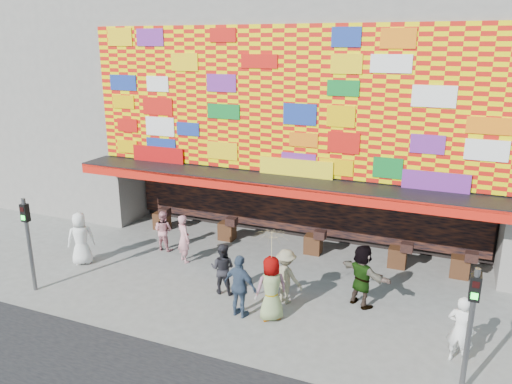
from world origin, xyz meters
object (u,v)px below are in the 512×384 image
ped_h (460,330)px  ped_b (184,238)px  ped_a (81,239)px  ped_d (286,276)px  ped_g (271,289)px  ped_f (362,276)px  signal_left (28,234)px  ped_i (163,231)px  ped_c (223,268)px  signal_right (471,318)px  parasol (272,247)px  ped_e (240,286)px

ped_h → ped_b: bearing=-0.5°
ped_a → ped_d: size_ratio=1.12×
ped_g → ped_f: bearing=178.3°
signal_left → ped_i: size_ratio=1.98×
ped_d → ped_g: (-0.06, -1.05, 0.09)m
ped_c → ped_h: 6.85m
ped_i → ped_d: bearing=162.9°
ped_g → ped_h: bearing=138.5°
signal_right → parasol: signal_right is taller
ped_f → parasol: parasol is taller
ped_c → ped_h: bearing=166.2°
ped_a → ped_h: bearing=133.6°
ped_d → ped_i: (-5.50, 1.97, -0.08)m
ped_g → ped_a: bearing=-47.1°
ped_c → ped_d: (1.98, 0.18, 0.03)m
ped_g → ped_c: bearing=-64.6°
ped_a → ped_h: (12.25, -0.96, -0.07)m
signal_left → ped_h: bearing=5.4°
ped_f → ped_i: ped_f is taller
ped_b → ped_i: 1.39m
ped_i → ped_c: bearing=151.2°
ped_b → ped_c: size_ratio=1.07×
ped_e → signal_left: bearing=21.9°
ped_d → ped_i: bearing=-4.9°
ped_f → parasol: 3.02m
ped_f → ped_h: (2.70, -1.82, -0.08)m
ped_h → ped_f: bearing=-19.1°
signal_right → ped_a: size_ratio=1.61×
ped_d → ped_e: (-0.91, -1.24, 0.08)m
ped_i → parasol: 6.38m
ped_d → ped_g: size_ratio=0.90×
ped_e → ped_i: ped_e is taller
ped_e → parasol: (0.85, 0.19, 1.25)m
ped_a → ped_f: size_ratio=0.99×
ped_a → ped_f: (9.55, 0.86, 0.01)m
ped_a → parasol: bearing=131.4°
ped_a → ped_d: (7.45, 0.18, -0.10)m
signal_right → ped_a: signal_right is taller
signal_left → ped_e: bearing=9.3°
ped_h → ped_c: bearing=6.8°
signal_left → signal_right: bearing=0.0°
ped_c → ped_f: ped_f is taller
ped_e → ped_h: 5.71m
ped_c → ped_f: size_ratio=0.85×
ped_d → ped_i: 5.84m
signal_right → ped_h: (-0.13, 1.17, -0.99)m
ped_d → ped_h: 4.93m
ped_e → parasol: parasol is taller
ped_a → ped_b: (3.19, 1.53, -0.07)m
signal_right → ped_b: signal_right is taller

